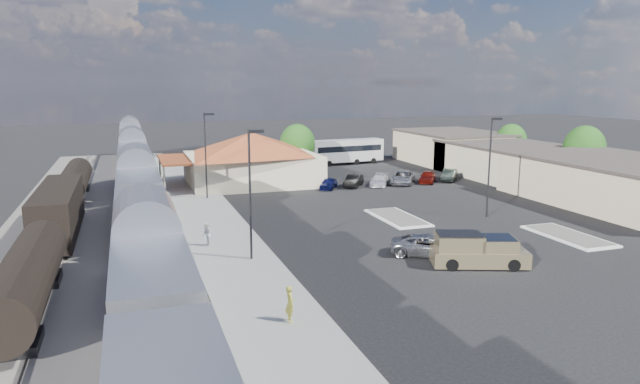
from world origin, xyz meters
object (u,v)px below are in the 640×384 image
object	(u,v)px
suv	(430,246)
coach_bus	(346,150)
pickup_truck	(479,251)
station_depot	(251,158)

from	to	relation	value
suv	coach_bus	distance (m)	46.30
pickup_truck	coach_bus	distance (m)	48.82
station_depot	suv	distance (m)	33.46
station_depot	pickup_truck	distance (m)	36.78
station_depot	coach_bus	world-z (taller)	station_depot
pickup_truck	suv	size ratio (longest dim) A/B	1.22
station_depot	pickup_truck	size ratio (longest dim) A/B	2.77
station_depot	pickup_truck	world-z (taller)	station_depot
station_depot	coach_bus	size ratio (longest dim) A/B	1.59
pickup_truck	suv	world-z (taller)	pickup_truck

